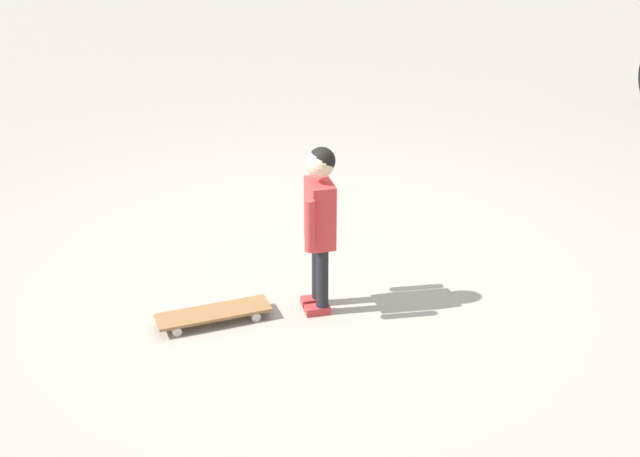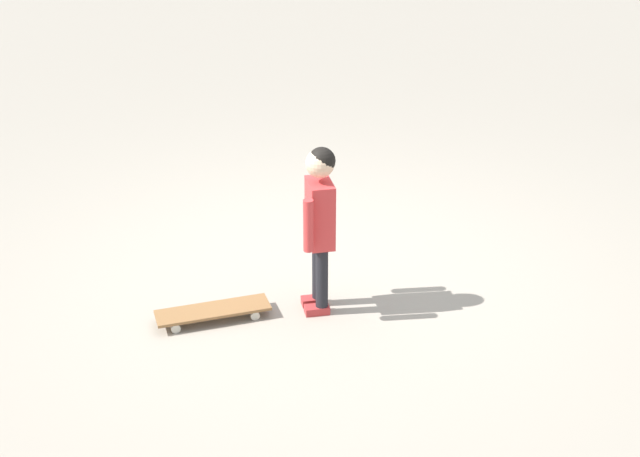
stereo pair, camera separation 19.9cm
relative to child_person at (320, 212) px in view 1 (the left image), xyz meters
name	(u,v)px [view 1 (the left image)]	position (x,y,z in m)	size (l,w,h in m)	color
ground_plane	(318,275)	(-0.42, -0.08, -0.66)	(50.00, 50.00, 0.00)	#9E9384
child_person	(320,212)	(0.00, 0.00, 0.00)	(0.41, 0.24, 1.06)	black
skateboard	(214,313)	(0.25, -0.61, -0.60)	(0.50, 0.70, 0.07)	olive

